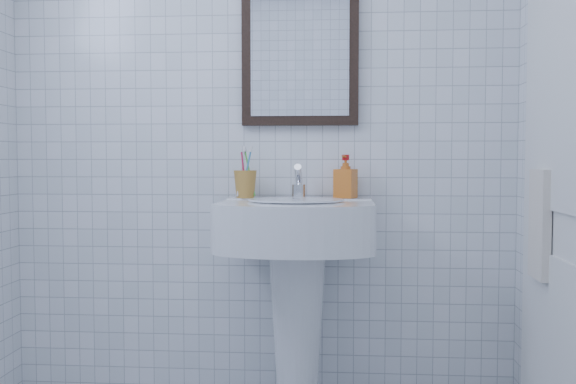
{
  "coord_description": "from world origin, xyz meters",
  "views": [
    {
      "loc": [
        0.34,
        -1.58,
        1.1
      ],
      "look_at": [
        0.15,
        0.86,
        0.97
      ],
      "focal_mm": 40.0,
      "sensor_mm": 36.0,
      "label": 1
    }
  ],
  "objects": [
    {
      "name": "toothbrush_cup",
      "position": [
        -0.05,
        1.11,
        0.99
      ],
      "size": [
        0.11,
        0.11,
        0.12
      ],
      "primitive_type": null,
      "rotation": [
        0.0,
        0.0,
        0.12
      ],
      "color": "#B58031",
      "rests_on": "washbasin"
    },
    {
      "name": "bathroom_door",
      "position": [
        1.08,
        0.55,
        1.0
      ],
      "size": [
        0.04,
        0.8,
        2.0
      ],
      "primitive_type": "cube",
      "color": "white",
      "rests_on": "ground"
    },
    {
      "name": "washbasin",
      "position": [
        0.18,
        0.99,
        0.63
      ],
      "size": [
        0.61,
        0.45,
        0.94
      ],
      "color": "white",
      "rests_on": "ground"
    },
    {
      "name": "hand_towel",
      "position": [
        1.04,
        0.69,
        0.87
      ],
      "size": [
        0.03,
        0.16,
        0.38
      ],
      "primitive_type": "cube",
      "color": "silver",
      "rests_on": "towel_ring"
    },
    {
      "name": "towel_ring",
      "position": [
        1.06,
        0.69,
        1.05
      ],
      "size": [
        0.01,
        0.18,
        0.18
      ],
      "primitive_type": "torus",
      "rotation": [
        0.0,
        1.57,
        0.0
      ],
      "color": "silver",
      "rests_on": "wall_right"
    },
    {
      "name": "soap_dispenser",
      "position": [
        0.37,
        1.12,
        1.02
      ],
      "size": [
        0.11,
        0.11,
        0.18
      ],
      "primitive_type": "imported",
      "rotation": [
        0.0,
        0.0,
        -0.37
      ],
      "color": "#D85415",
      "rests_on": "washbasin"
    },
    {
      "name": "wall_back",
      "position": [
        0.0,
        1.2,
        1.25
      ],
      "size": [
        2.2,
        0.02,
        2.5
      ],
      "primitive_type": "cube",
      "color": "white",
      "rests_on": "ground"
    },
    {
      "name": "faucet",
      "position": [
        0.18,
        1.1,
        0.99
      ],
      "size": [
        0.06,
        0.13,
        0.15
      ],
      "color": "silver",
      "rests_on": "washbasin"
    },
    {
      "name": "wall_mirror",
      "position": [
        0.18,
        1.18,
        1.55
      ],
      "size": [
        0.5,
        0.04,
        0.62
      ],
      "color": "black",
      "rests_on": "wall_back"
    }
  ]
}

